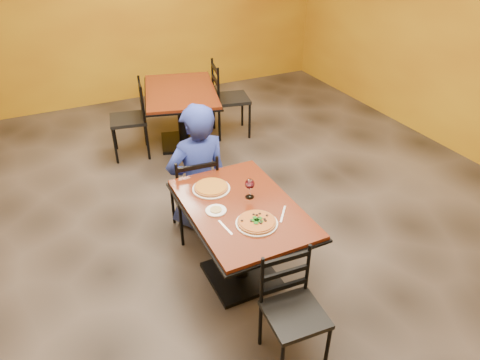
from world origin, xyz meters
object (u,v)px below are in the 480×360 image
pizza_main (257,222)px  pizza_far (211,187)px  diner (197,166)px  plate_far (211,189)px  table_main (241,226)px  chair_second_left (128,120)px  chair_main_near (295,315)px  plate_main (257,223)px  chair_second_right (231,99)px  side_plate (216,211)px  chair_main_far (194,192)px  wine_glass (250,188)px  table_second (181,104)px

pizza_main → pizza_far: (-0.12, 0.57, 0.00)m
diner → plate_far: (-0.10, -0.60, 0.13)m
pizza_main → plate_far: (-0.12, 0.57, -0.02)m
table_main → chair_second_left: (-0.30, 2.59, -0.08)m
chair_main_near → diner: (0.00, 1.77, 0.21)m
plate_far → plate_main: bearing=-78.0°
chair_second_right → plate_far: 2.59m
chair_main_near → plate_far: size_ratio=2.69×
diner → side_plate: 0.92m
chair_main_far → table_main: bearing=104.2°
table_main → chair_main_far: bearing=98.4°
chair_second_right → side_plate: (-1.31, -2.57, 0.25)m
plate_main → side_plate: (-0.20, 0.27, 0.00)m
chair_second_left → wine_glass: 2.57m
table_main → diner: bearing=91.0°
chair_main_far → side_plate: chair_main_far is taller
table_main → table_second: (0.41, 2.59, 0.00)m
table_main → table_second: same height
table_second → plate_main: bearing=-98.1°
chair_main_near → pizza_main: chair_main_near is taller
chair_main_near → wine_glass: bearing=86.1°
chair_main_far → chair_second_left: chair_second_left is taller
chair_main_near → pizza_main: 0.70m
chair_second_left → pizza_main: (0.30, -2.84, 0.29)m
wine_glass → side_plate: bearing=-169.9°
diner → chair_second_left: bearing=-82.5°
chair_main_far → pizza_main: (0.12, -1.03, 0.33)m
pizza_main → plate_far: bearing=102.0°
chair_second_left → chair_second_right: chair_second_right is taller
table_second → wine_glass: (-0.29, -2.51, 0.28)m
side_plate → plate_main: bearing=-53.3°
plate_main → chair_main_far: bearing=96.4°
diner → pizza_main: size_ratio=4.42×
pizza_far → plate_main: bearing=-78.0°
plate_far → side_plate: 0.31m
plate_main → pizza_main: size_ratio=1.09×
table_main → chair_main_far: (-0.11, 0.78, -0.12)m
table_main → chair_second_right: (1.11, 2.59, -0.05)m
chair_main_far → table_second: bearing=-100.3°
chair_second_left → pizza_far: 2.30m
diner → plate_main: (0.02, -1.17, 0.13)m
chair_second_right → plate_main: size_ratio=3.27×
plate_main → chair_second_left: bearing=96.0°
table_main → pizza_far: size_ratio=4.39×
table_second → side_plate: (-0.61, -2.57, 0.19)m
table_main → chair_second_right: bearing=66.8°
diner → pizza_main: bearing=88.9°
chair_main_near → side_plate: chair_main_near is taller
plate_main → pizza_far: size_ratio=1.11×
chair_main_near → pizza_far: bearing=99.0°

